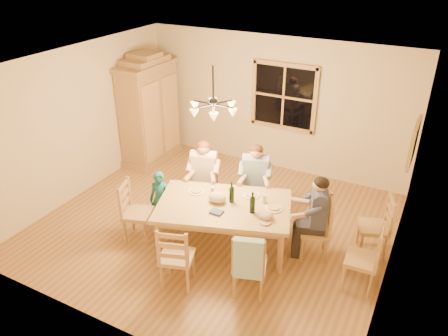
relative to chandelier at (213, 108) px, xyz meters
The scene contains 33 objects.
floor 2.08m from the chandelier, ahead, with size 5.50×5.50×0.00m, color olive.
ceiling 0.62m from the chandelier, ahead, with size 5.50×5.00×0.02m, color white.
wall_back 2.60m from the chandelier, 90.00° to the left, with size 5.50×0.02×2.70m, color beige.
wall_left 2.84m from the chandelier, behind, with size 0.02×5.00×2.70m, color beige.
wall_right 2.84m from the chandelier, ahead, with size 0.02×5.00×2.70m, color beige.
window 2.53m from the chandelier, 85.36° to the left, with size 1.30×0.06×1.30m.
painting 3.00m from the chandelier, 23.86° to the left, with size 0.06×0.78×0.64m.
chandelier is the anchor object (origin of this frame).
armoire 3.08m from the chandelier, 146.54° to the left, with size 0.66×1.40×2.30m.
dining_table 1.53m from the chandelier, 47.08° to the right, with size 2.25×1.77×0.76m.
chair_far_left 1.84m from the chandelier, 140.72° to the left, with size 0.55×0.54×0.99m.
chair_far_right 1.92m from the chandelier, 51.12° to the left, with size 0.55×0.54×0.99m.
chair_near_left 2.31m from the chandelier, 81.25° to the right, with size 0.55×0.54×0.99m.
chair_near_right 2.41m from the chandelier, 44.84° to the right, with size 0.55×0.54×0.99m.
chair_end_left 2.17m from the chandelier, 136.26° to the right, with size 0.54×0.55×0.99m.
chair_end_right 2.45m from the chandelier, ahead, with size 0.54×0.55×0.99m.
adult_woman 1.32m from the chandelier, 140.72° to the left, with size 0.49×0.52×0.87m.
adult_plaid_man 1.44m from the chandelier, 51.12° to the left, with size 0.49×0.52×0.87m.
adult_slate_man 2.10m from the chandelier, ahead, with size 0.52×0.49×0.87m.
towel 2.27m from the chandelier, 47.54° to the right, with size 0.38×0.10×0.58m, color #A1CEDA.
wine_bottle_a 1.28m from the chandelier, 33.57° to the right, with size 0.08×0.08×0.33m, color black.
wine_bottle_b 1.50m from the chandelier, 26.38° to the right, with size 0.08×0.08×0.33m, color black.
plate_woman 1.35m from the chandelier, 116.00° to the right, with size 0.26×0.26×0.02m, color white.
plate_plaid 1.46m from the chandelier, ahead, with size 0.26×0.26×0.02m, color white.
plate_slate 1.72m from the chandelier, 10.20° to the right, with size 0.26×0.26×0.02m, color white.
wine_glass_a 1.28m from the chandelier, 66.92° to the right, with size 0.06×0.06×0.14m, color silver.
wine_glass_b 1.55m from the chandelier, ahead, with size 0.06×0.06×0.14m, color silver.
cap 1.74m from the chandelier, 23.98° to the right, with size 0.20×0.20×0.11m, color tan.
napkin 1.53m from the chandelier, 58.95° to the right, with size 0.18×0.14×0.03m, color #455B80.
cloth_bundle 1.33m from the chandelier, 56.00° to the right, with size 0.28×0.22×0.15m, color #C4B28E.
child 1.80m from the chandelier, 150.62° to the right, with size 0.37×0.24×1.01m, color #196671.
chair_spare_front 3.05m from the chandelier, ahead, with size 0.45×0.47×0.99m.
chair_spare_back 3.06m from the chandelier, 10.98° to the left, with size 0.54×0.55×0.99m.
Camera 1 is at (2.95, -5.31, 4.25)m, focal length 35.00 mm.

